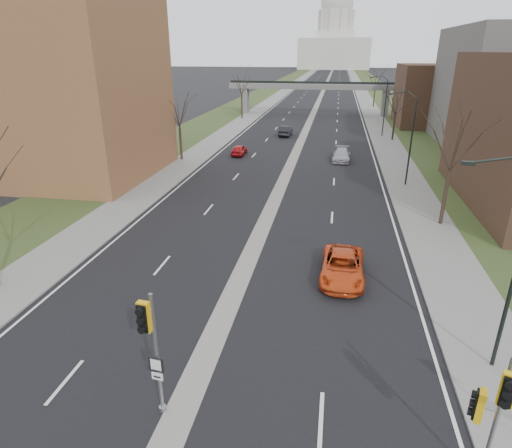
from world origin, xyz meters
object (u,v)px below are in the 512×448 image
(signal_pole_median, at_px, (150,337))
(signal_pole_right, at_px, (493,406))
(car_right_near, at_px, (342,267))
(car_right_mid, at_px, (341,155))
(car_left_far, at_px, (286,131))
(car_left_near, at_px, (239,150))

(signal_pole_median, height_order, signal_pole_right, signal_pole_median)
(signal_pole_median, distance_m, signal_pole_right, 10.31)
(signal_pole_median, relative_size, car_right_near, 0.94)
(car_right_near, xyz_separation_m, car_right_mid, (-0.04, 28.69, -0.03))
(signal_pole_right, distance_m, car_right_near, 12.92)
(signal_pole_right, bearing_deg, car_right_near, 126.44)
(signal_pole_right, bearing_deg, car_right_mid, 114.23)
(car_left_far, bearing_deg, car_left_near, 75.46)
(signal_pole_median, distance_m, car_right_mid, 40.66)
(car_left_near, distance_m, car_right_near, 32.00)
(car_right_near, bearing_deg, signal_pole_right, -70.86)
(signal_pole_right, distance_m, car_left_near, 44.73)
(signal_pole_right, height_order, car_left_far, signal_pole_right)
(car_left_near, distance_m, car_right_mid, 12.54)
(car_left_far, relative_size, car_right_mid, 0.95)
(car_left_near, xyz_separation_m, car_right_mid, (12.52, -0.75, 0.05))
(car_left_far, xyz_separation_m, car_right_near, (8.41, -43.45, -0.02))
(signal_pole_median, distance_m, car_left_far, 54.93)
(signal_pole_right, xyz_separation_m, car_right_mid, (-3.90, 40.79, -2.37))
(car_right_mid, bearing_deg, car_left_far, 120.92)
(signal_pole_median, relative_size, car_right_mid, 1.02)
(signal_pole_median, bearing_deg, car_left_far, 98.65)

